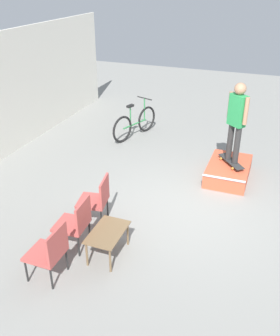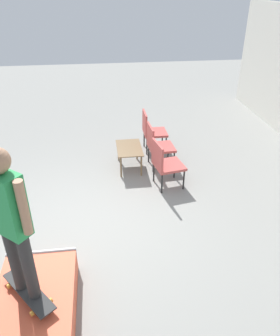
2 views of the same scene
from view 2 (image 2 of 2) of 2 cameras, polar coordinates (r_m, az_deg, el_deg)
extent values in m
plane|color=gray|center=(5.50, -9.69, -9.55)|extent=(24.00, 24.00, 0.00)
cube|color=#DB5638|center=(4.29, -17.74, -22.01)|extent=(1.42, 0.90, 0.34)
cylinder|color=#B7B7BC|center=(4.65, -16.81, -13.84)|extent=(0.05, 0.90, 0.05)
cube|color=#2D2D2D|center=(4.12, -18.83, -19.60)|extent=(0.78, 0.68, 0.02)
cylinder|color=gold|center=(4.01, -15.29, -21.35)|extent=(0.06, 0.06, 0.05)
cylinder|color=gold|center=(3.96, -18.31, -22.94)|extent=(0.06, 0.06, 0.05)
cylinder|color=gold|center=(4.34, -19.13, -17.19)|extent=(0.06, 0.06, 0.05)
cylinder|color=gold|center=(4.29, -21.92, -18.55)|extent=(0.06, 0.06, 0.05)
cylinder|color=#2D2D2D|center=(3.88, -20.99, -14.55)|extent=(0.13, 0.13, 0.85)
cylinder|color=#2D2D2D|center=(3.74, -18.80, -16.02)|extent=(0.13, 0.13, 0.85)
cube|color=#28934C|center=(3.34, -22.16, -5.84)|extent=(0.40, 0.42, 0.68)
cylinder|color=#A87A5B|center=(3.14, -19.64, -6.57)|extent=(0.09, 0.09, 0.57)
cube|color=brown|center=(6.75, -1.89, 3.52)|extent=(0.81, 0.51, 0.02)
cylinder|color=brown|center=(7.16, -3.78, 2.98)|extent=(0.04, 0.04, 0.46)
cylinder|color=brown|center=(6.53, -3.33, 0.17)|extent=(0.04, 0.04, 0.46)
cylinder|color=brown|center=(7.19, -0.52, 3.17)|extent=(0.04, 0.04, 0.46)
cylinder|color=brown|center=(6.56, 0.23, 0.40)|extent=(0.04, 0.04, 0.46)
cylinder|color=black|center=(7.48, 4.55, 3.99)|extent=(0.03, 0.03, 0.41)
cylinder|color=black|center=(7.87, 3.92, 5.37)|extent=(0.03, 0.03, 0.41)
cylinder|color=black|center=(7.41, 1.21, 3.81)|extent=(0.03, 0.03, 0.41)
cylinder|color=black|center=(7.80, 0.73, 5.21)|extent=(0.03, 0.03, 0.41)
cube|color=#B74C47|center=(7.54, 2.64, 6.20)|extent=(0.52, 0.52, 0.05)
cube|color=#B74C47|center=(7.40, 0.84, 7.95)|extent=(0.52, 0.04, 0.47)
cylinder|color=black|center=(6.82, 5.93, 1.23)|extent=(0.03, 0.03, 0.41)
cylinder|color=black|center=(7.19, 4.94, 2.87)|extent=(0.03, 0.03, 0.41)
cylinder|color=black|center=(6.72, 2.33, 0.88)|extent=(0.03, 0.03, 0.41)
cylinder|color=black|center=(7.09, 1.51, 2.57)|extent=(0.03, 0.03, 0.41)
cube|color=#B74C47|center=(6.85, 3.74, 3.61)|extent=(0.55, 0.55, 0.05)
cube|color=#B74C47|center=(6.68, 1.81, 5.44)|extent=(0.52, 0.07, 0.47)
cylinder|color=black|center=(6.20, 7.63, -2.05)|extent=(0.03, 0.03, 0.41)
cylinder|color=black|center=(6.54, 6.04, -0.12)|extent=(0.03, 0.03, 0.41)
cylinder|color=black|center=(6.05, 3.83, -2.73)|extent=(0.03, 0.03, 0.41)
cylinder|color=black|center=(6.40, 2.41, -0.72)|extent=(0.03, 0.03, 0.41)
cube|color=#B74C47|center=(6.18, 5.07, 0.45)|extent=(0.61, 0.61, 0.05)
cube|color=#B74C47|center=(5.97, 3.05, 2.28)|extent=(0.52, 0.13, 0.47)
camera|label=1|loc=(10.57, -19.69, 32.55)|focal=40.00mm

